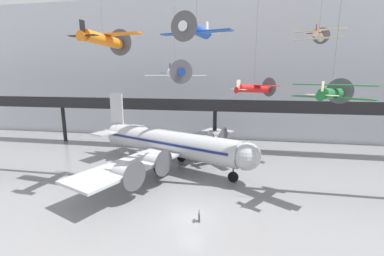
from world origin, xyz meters
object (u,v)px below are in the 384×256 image
object	(u,v)px
suspended_plane_white_twin	(175,73)
suspended_plane_orange_highwing	(103,39)
airliner_silver_main	(168,143)
suspended_plane_blue_trainer	(197,30)
suspended_plane_cream_biplane	(319,35)
suspended_plane_red_highwing	(254,88)
info_sign_pedestal	(199,217)
suspended_plane_green_biplane	(331,93)

from	to	relation	value
suspended_plane_white_twin	suspended_plane_orange_highwing	size ratio (longest dim) A/B	1.26
airliner_silver_main	suspended_plane_blue_trainer	size ratio (longest dim) A/B	3.98
suspended_plane_cream_biplane	suspended_plane_red_highwing	xyz separation A→B (m)	(-8.55, -2.67, -7.24)
suspended_plane_cream_biplane	info_sign_pedestal	size ratio (longest dim) A/B	5.14
airliner_silver_main	suspended_plane_green_biplane	xyz separation A→B (m)	(18.50, -7.39, 7.76)
suspended_plane_white_twin	suspended_plane_blue_trainer	bearing A→B (deg)	-3.40
suspended_plane_blue_trainer	suspended_plane_red_highwing	bearing A→B (deg)	162.67
suspended_plane_cream_biplane	airliner_silver_main	bearing A→B (deg)	128.65
suspended_plane_orange_highwing	suspended_plane_green_biplane	bearing A→B (deg)	-82.11
suspended_plane_red_highwing	suspended_plane_cream_biplane	bearing A→B (deg)	-22.28
airliner_silver_main	suspended_plane_blue_trainer	world-z (taller)	suspended_plane_blue_trainer
suspended_plane_orange_highwing	suspended_plane_cream_biplane	bearing A→B (deg)	-54.87
airliner_silver_main	suspended_plane_blue_trainer	distance (m)	16.55
airliner_silver_main	suspended_plane_red_highwing	xyz separation A→B (m)	(11.79, 2.96, 7.68)
suspended_plane_blue_trainer	info_sign_pedestal	size ratio (longest dim) A/B	6.18
suspended_plane_green_biplane	suspended_plane_blue_trainer	xyz separation A→B (m)	(-13.21, 0.21, 6.17)
airliner_silver_main	suspended_plane_red_highwing	bearing A→B (deg)	36.60
suspended_plane_white_twin	suspended_plane_orange_highwing	xyz separation A→B (m)	(-4.95, -11.63, 3.42)
suspended_plane_orange_highwing	info_sign_pedestal	xyz separation A→B (m)	(11.32, -5.71, -16.31)
airliner_silver_main	info_sign_pedestal	xyz separation A→B (m)	(6.58, -13.39, -3.09)
suspended_plane_cream_biplane	info_sign_pedestal	xyz separation A→B (m)	(-13.76, -19.02, -18.02)
suspended_plane_orange_highwing	suspended_plane_green_biplane	distance (m)	23.87
suspended_plane_white_twin	suspended_plane_orange_highwing	world-z (taller)	suspended_plane_orange_highwing
suspended_plane_green_biplane	info_sign_pedestal	bearing A→B (deg)	150.53
suspended_plane_cream_biplane	suspended_plane_blue_trainer	bearing A→B (deg)	153.58
suspended_plane_red_highwing	info_sign_pedestal	distance (m)	20.26
suspended_plane_green_biplane	suspended_plane_blue_trainer	world-z (taller)	suspended_plane_blue_trainer
suspended_plane_green_biplane	info_sign_pedestal	xyz separation A→B (m)	(-11.91, -6.00, -10.86)
suspended_plane_white_twin	info_sign_pedestal	xyz separation A→B (m)	(6.38, -17.34, -12.89)
suspended_plane_white_twin	suspended_plane_red_highwing	xyz separation A→B (m)	(11.58, -0.99, -2.12)
suspended_plane_white_twin	suspended_plane_cream_biplane	bearing A→B (deg)	66.84
suspended_plane_orange_highwing	suspended_plane_blue_trainer	distance (m)	10.06
suspended_plane_orange_highwing	suspended_plane_white_twin	bearing A→B (deg)	-15.86
suspended_plane_orange_highwing	suspended_plane_blue_trainer	xyz separation A→B (m)	(10.03, 0.49, 0.72)
airliner_silver_main	suspended_plane_cream_biplane	xyz separation A→B (m)	(20.34, 5.63, 14.92)
suspended_plane_white_twin	suspended_plane_blue_trainer	size ratio (longest dim) A/B	1.42
suspended_plane_red_highwing	suspended_plane_green_biplane	bearing A→B (deg)	-96.67
suspended_plane_orange_highwing	suspended_plane_red_highwing	size ratio (longest dim) A/B	0.68
suspended_plane_cream_biplane	suspended_plane_green_biplane	world-z (taller)	suspended_plane_cream_biplane
airliner_silver_main	suspended_plane_cream_biplane	bearing A→B (deg)	37.98
suspended_plane_white_twin	suspended_plane_green_biplane	bearing A→B (deg)	30.28
suspended_plane_green_biplane	info_sign_pedestal	world-z (taller)	suspended_plane_green_biplane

